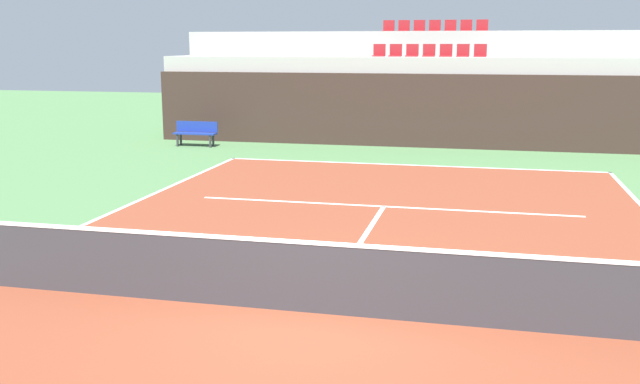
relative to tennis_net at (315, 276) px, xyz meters
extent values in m
plane|color=#477042|center=(0.00, 0.00, -0.51)|extent=(80.00, 80.00, 0.00)
cube|color=brown|center=(0.00, 0.00, -0.50)|extent=(11.00, 24.00, 0.01)
cube|color=white|center=(0.00, 11.95, -0.50)|extent=(11.00, 0.10, 0.00)
cube|color=white|center=(0.00, 6.40, -0.50)|extent=(8.26, 0.10, 0.00)
cube|color=white|center=(0.00, 3.20, -0.50)|extent=(0.10, 6.40, 0.00)
cube|color=#33231E|center=(0.00, 15.84, 0.73)|extent=(19.06, 0.30, 2.48)
cube|color=#9E9E99|center=(0.00, 17.19, 1.01)|extent=(19.06, 2.40, 3.03)
cube|color=#9E9E99|center=(0.00, 19.59, 1.46)|extent=(19.06, 2.40, 3.94)
cube|color=maroon|center=(-1.77, 17.19, 2.54)|extent=(0.44, 0.44, 0.04)
cube|color=maroon|center=(-1.77, 17.39, 2.76)|extent=(0.44, 0.04, 0.40)
cube|color=maroon|center=(-1.18, 17.19, 2.54)|extent=(0.44, 0.44, 0.04)
cube|color=maroon|center=(-1.18, 17.39, 2.76)|extent=(0.44, 0.04, 0.40)
cube|color=maroon|center=(-0.59, 17.19, 2.54)|extent=(0.44, 0.44, 0.04)
cube|color=maroon|center=(-0.59, 17.39, 2.76)|extent=(0.44, 0.04, 0.40)
cube|color=maroon|center=(0.00, 17.19, 2.54)|extent=(0.44, 0.44, 0.04)
cube|color=maroon|center=(0.00, 17.39, 2.76)|extent=(0.44, 0.04, 0.40)
cube|color=maroon|center=(0.59, 17.19, 2.54)|extent=(0.44, 0.44, 0.04)
cube|color=maroon|center=(0.59, 17.39, 2.76)|extent=(0.44, 0.04, 0.40)
cube|color=maroon|center=(1.18, 17.19, 2.54)|extent=(0.44, 0.44, 0.04)
cube|color=maroon|center=(1.18, 17.39, 2.76)|extent=(0.44, 0.04, 0.40)
cube|color=maroon|center=(1.77, 17.19, 2.54)|extent=(0.44, 0.44, 0.04)
cube|color=maroon|center=(1.77, 17.39, 2.76)|extent=(0.44, 0.04, 0.40)
cube|color=maroon|center=(-1.77, 19.59, 3.45)|extent=(0.44, 0.44, 0.04)
cube|color=maroon|center=(-1.77, 19.79, 3.67)|extent=(0.44, 0.04, 0.40)
cube|color=maroon|center=(-1.18, 19.59, 3.45)|extent=(0.44, 0.44, 0.04)
cube|color=maroon|center=(-1.18, 19.79, 3.67)|extent=(0.44, 0.04, 0.40)
cube|color=maroon|center=(-0.59, 19.59, 3.45)|extent=(0.44, 0.44, 0.04)
cube|color=maroon|center=(-0.59, 19.79, 3.67)|extent=(0.44, 0.04, 0.40)
cube|color=maroon|center=(0.00, 19.59, 3.45)|extent=(0.44, 0.44, 0.04)
cube|color=maroon|center=(0.00, 19.79, 3.67)|extent=(0.44, 0.04, 0.40)
cube|color=maroon|center=(0.59, 19.59, 3.45)|extent=(0.44, 0.44, 0.04)
cube|color=maroon|center=(0.59, 19.79, 3.67)|extent=(0.44, 0.04, 0.40)
cube|color=maroon|center=(1.18, 19.59, 3.45)|extent=(0.44, 0.44, 0.04)
cube|color=maroon|center=(1.18, 19.79, 3.67)|extent=(0.44, 0.04, 0.40)
cube|color=maroon|center=(1.77, 19.59, 3.45)|extent=(0.44, 0.44, 0.04)
cube|color=maroon|center=(1.77, 19.79, 3.67)|extent=(0.44, 0.04, 0.40)
cube|color=#333338|center=(0.00, 0.00, -0.04)|extent=(10.90, 0.02, 0.92)
cube|color=white|center=(0.00, 0.00, 0.45)|extent=(10.90, 0.04, 0.05)
cube|color=navy|center=(-7.65, 14.23, -0.06)|extent=(1.50, 0.40, 0.05)
cube|color=navy|center=(-7.65, 14.41, 0.16)|extent=(1.50, 0.04, 0.36)
cube|color=#2D2D33|center=(-8.25, 14.09, -0.30)|extent=(0.06, 0.06, 0.42)
cube|color=#2D2D33|center=(-7.05, 14.09, -0.30)|extent=(0.06, 0.06, 0.42)
cube|color=#2D2D33|center=(-8.25, 14.37, -0.30)|extent=(0.06, 0.06, 0.42)
cube|color=#2D2D33|center=(-7.05, 14.37, -0.30)|extent=(0.06, 0.06, 0.42)
camera|label=1|loc=(2.06, -8.54, 2.93)|focal=40.02mm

